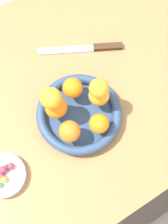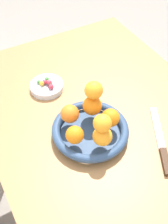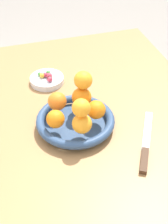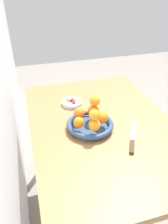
# 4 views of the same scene
# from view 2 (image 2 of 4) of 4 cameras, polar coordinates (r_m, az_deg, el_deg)

# --- Properties ---
(ground_plane) EXTENTS (6.00, 6.00, 0.00)m
(ground_plane) POSITION_cam_2_polar(r_m,az_deg,el_deg) (1.58, 2.96, -19.34)
(ground_plane) COLOR gray
(dining_table) EXTENTS (1.10, 0.76, 0.74)m
(dining_table) POSITION_cam_2_polar(r_m,az_deg,el_deg) (1.01, 4.39, -4.98)
(dining_table) COLOR #9E7042
(dining_table) RESTS_ON ground_plane
(fruit_bowl) EXTENTS (0.24, 0.24, 0.04)m
(fruit_bowl) POSITION_cam_2_polar(r_m,az_deg,el_deg) (0.88, 1.28, -3.79)
(fruit_bowl) COLOR navy
(fruit_bowl) RESTS_ON dining_table
(candy_dish) EXTENTS (0.12, 0.12, 0.02)m
(candy_dish) POSITION_cam_2_polar(r_m,az_deg,el_deg) (1.04, -7.58, 5.18)
(candy_dish) COLOR silver
(candy_dish) RESTS_ON dining_table
(orange_0) EXTENTS (0.06, 0.06, 0.06)m
(orange_0) POSITION_cam_2_polar(r_m,az_deg,el_deg) (0.88, 1.69, 1.28)
(orange_0) COLOR orange
(orange_0) RESTS_ON fruit_bowl
(orange_1) EXTENTS (0.06, 0.06, 0.06)m
(orange_1) POSITION_cam_2_polar(r_m,az_deg,el_deg) (0.86, -2.88, -0.38)
(orange_1) COLOR orange
(orange_1) RESTS_ON fruit_bowl
(orange_2) EXTENTS (0.05, 0.05, 0.05)m
(orange_2) POSITION_cam_2_polar(r_m,az_deg,el_deg) (0.81, -1.89, -4.68)
(orange_2) COLOR orange
(orange_2) RESTS_ON fruit_bowl
(orange_3) EXTENTS (0.06, 0.06, 0.06)m
(orange_3) POSITION_cam_2_polar(r_m,az_deg,el_deg) (0.81, 3.76, -4.93)
(orange_3) COLOR orange
(orange_3) RESTS_ON fruit_bowl
(orange_4) EXTENTS (0.06, 0.06, 0.06)m
(orange_4) POSITION_cam_2_polar(r_m,az_deg,el_deg) (0.86, 5.41, -1.15)
(orange_4) COLOR orange
(orange_4) RESTS_ON fruit_bowl
(orange_5) EXTENTS (0.05, 0.05, 0.05)m
(orange_5) POSITION_cam_2_polar(r_m,az_deg,el_deg) (0.77, 3.76, -2.29)
(orange_5) COLOR orange
(orange_5) RESTS_ON orange_3
(orange_6) EXTENTS (0.06, 0.06, 0.06)m
(orange_6) POSITION_cam_2_polar(r_m,az_deg,el_deg) (0.85, 1.98, 4.44)
(orange_6) COLOR orange
(orange_6) RESTS_ON orange_0
(candy_ball_0) EXTENTS (0.02, 0.02, 0.02)m
(candy_ball_0) POSITION_cam_2_polar(r_m,az_deg,el_deg) (1.04, -7.55, 6.65)
(candy_ball_0) COLOR #4C9947
(candy_ball_0) RESTS_ON candy_dish
(candy_ball_1) EXTENTS (0.02, 0.02, 0.02)m
(candy_ball_1) POSITION_cam_2_polar(r_m,az_deg,el_deg) (1.03, -7.21, 6.10)
(candy_ball_1) COLOR #4C9947
(candy_ball_1) RESTS_ON candy_dish
(candy_ball_2) EXTENTS (0.02, 0.02, 0.02)m
(candy_ball_2) POSITION_cam_2_polar(r_m,az_deg,el_deg) (1.02, -6.79, 5.41)
(candy_ball_2) COLOR #472819
(candy_ball_2) RESTS_ON candy_dish
(candy_ball_3) EXTENTS (0.02, 0.02, 0.02)m
(candy_ball_3) POSITION_cam_2_polar(r_m,az_deg,el_deg) (1.02, -7.08, 5.93)
(candy_ball_3) COLOR #C6384C
(candy_ball_3) RESTS_ON candy_dish
(candy_ball_4) EXTENTS (0.02, 0.02, 0.02)m
(candy_ball_4) POSITION_cam_2_polar(r_m,az_deg,el_deg) (1.01, -6.69, 5.12)
(candy_ball_4) COLOR #C6384C
(candy_ball_4) RESTS_ON candy_dish
(candy_ball_5) EXTENTS (0.01, 0.01, 0.01)m
(candy_ball_5) POSITION_cam_2_polar(r_m,az_deg,el_deg) (1.04, -9.20, 6.08)
(candy_ball_5) COLOR #4C9947
(candy_ball_5) RESTS_ON candy_dish
(candy_ball_6) EXTENTS (0.02, 0.02, 0.02)m
(candy_ball_6) POSITION_cam_2_polar(r_m,az_deg,el_deg) (1.03, -8.00, 6.05)
(candy_ball_6) COLOR #C6384C
(candy_ball_6) RESTS_ON candy_dish
(candy_ball_7) EXTENTS (0.02, 0.02, 0.02)m
(candy_ball_7) POSITION_cam_2_polar(r_m,az_deg,el_deg) (1.03, -8.54, 5.78)
(candy_ball_7) COLOR gold
(candy_ball_7) RESTS_ON candy_dish
(knife) EXTENTS (0.24, 0.14, 0.01)m
(knife) POSITION_cam_2_polar(r_m,az_deg,el_deg) (0.90, 15.47, -6.41)
(knife) COLOR #3F2819
(knife) RESTS_ON dining_table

